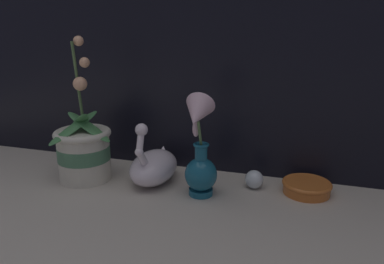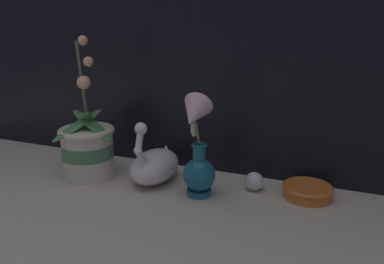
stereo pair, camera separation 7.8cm
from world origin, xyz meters
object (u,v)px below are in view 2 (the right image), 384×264
(swan_figurine, at_px, (155,164))
(glass_sphere, at_px, (254,181))
(amber_dish, at_px, (308,190))
(blue_vase, at_px, (197,155))
(orchid_potted_plant, at_px, (88,146))

(swan_figurine, distance_m, glass_sphere, 0.29)
(glass_sphere, distance_m, amber_dish, 0.14)
(amber_dish, bearing_deg, glass_sphere, -176.26)
(swan_figurine, relative_size, blue_vase, 0.75)
(swan_figurine, xyz_separation_m, blue_vase, (0.15, -0.06, 0.07))
(orchid_potted_plant, bearing_deg, swan_figurine, 11.03)
(swan_figurine, bearing_deg, orchid_potted_plant, -168.97)
(amber_dish, bearing_deg, blue_vase, -158.74)
(glass_sphere, bearing_deg, amber_dish, 3.74)
(blue_vase, bearing_deg, swan_figurine, 160.09)
(orchid_potted_plant, xyz_separation_m, blue_vase, (0.36, -0.02, 0.03))
(amber_dish, bearing_deg, orchid_potted_plant, -171.81)
(blue_vase, height_order, glass_sphere, blue_vase)
(blue_vase, bearing_deg, amber_dish, 21.26)
(swan_figurine, xyz_separation_m, amber_dish, (0.43, 0.05, -0.03))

